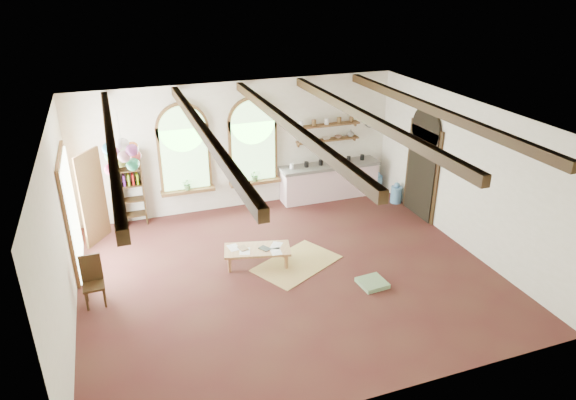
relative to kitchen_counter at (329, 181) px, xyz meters
name	(u,v)px	position (x,y,z in m)	size (l,w,h in m)	color
floor	(288,273)	(-2.30, -3.20, -0.48)	(8.00, 8.00, 0.00)	#4D2820
ceiling_beams	(288,124)	(-2.30, -3.20, 2.62)	(6.20, 6.80, 0.18)	#342310
window_left	(184,152)	(-3.70, 0.23, 1.16)	(1.30, 0.28, 2.20)	brown
window_right	(253,144)	(-2.00, 0.23, 1.16)	(1.30, 0.28, 2.20)	brown
left_doorway	(71,214)	(-6.25, -1.40, 0.67)	(0.10, 1.90, 2.50)	brown
right_doorway	(421,173)	(1.65, -1.70, 0.62)	(0.10, 1.30, 2.40)	black
kitchen_counter	(329,181)	(0.00, 0.00, 0.00)	(2.68, 0.62, 0.94)	silver
wall_shelf_lower	(328,140)	(0.00, 0.18, 1.07)	(1.70, 0.24, 0.04)	brown
wall_shelf_upper	(328,125)	(0.00, 0.18, 1.47)	(1.70, 0.24, 0.04)	brown
wall_clock	(370,122)	(1.25, 0.25, 1.42)	(0.32, 0.32, 0.04)	black
bookshelf	(132,189)	(-5.00, 0.12, 0.42)	(0.53, 0.32, 1.80)	#342310
coffee_table	(257,250)	(-2.78, -2.67, -0.14)	(1.45, 0.91, 0.38)	tan
side_chair	(95,291)	(-5.95, -2.98, -0.20)	(0.38, 0.38, 0.95)	#342310
floor_mat	(297,263)	(-2.01, -2.92, -0.47)	(1.74, 1.07, 0.02)	tan
floor_cushion	(372,283)	(-0.90, -4.14, -0.43)	(0.50, 0.50, 0.09)	#6E9365
water_jug_a	(377,182)	(1.45, 0.00, -0.25)	(0.28, 0.28, 0.53)	#5991C0
water_jug_b	(396,194)	(1.52, -0.90, -0.23)	(0.29, 0.29, 0.56)	#5991C0
balloon_cluster	(123,156)	(-5.13, -1.71, 1.86)	(0.72, 0.77, 1.15)	silver
table_book	(239,249)	(-3.14, -2.59, -0.08)	(0.16, 0.24, 0.02)	olive
tablet	(265,248)	(-2.64, -2.73, -0.09)	(0.16, 0.24, 0.01)	black
potted_plant_left	(188,184)	(-3.70, 0.12, 0.37)	(0.27, 0.23, 0.30)	#598C4C
potted_plant_right	(255,175)	(-2.00, 0.12, 0.37)	(0.27, 0.23, 0.30)	#598C4C
shelf_cup_a	(301,140)	(-0.75, 0.18, 1.14)	(0.12, 0.10, 0.10)	white
shelf_cup_b	(314,139)	(-0.40, 0.18, 1.14)	(0.10, 0.10, 0.09)	beige
shelf_bowl_a	(326,138)	(-0.05, 0.18, 1.12)	(0.22, 0.22, 0.05)	beige
shelf_bowl_b	(338,137)	(0.30, 0.18, 1.12)	(0.20, 0.20, 0.06)	#8C664C
shelf_vase	(351,133)	(0.65, 0.18, 1.19)	(0.18, 0.18, 0.19)	slate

